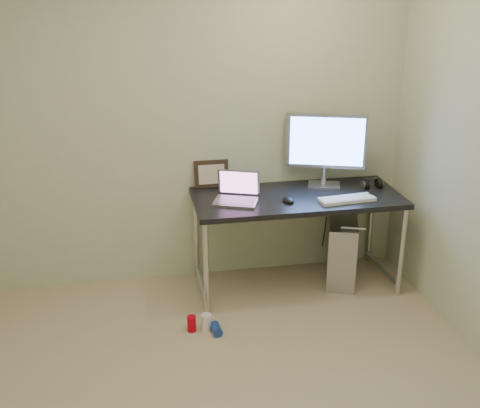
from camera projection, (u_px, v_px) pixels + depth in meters
The scene contains 16 objects.
wall_back at pixel (178, 124), 4.45m from camera, with size 3.50×0.02×2.50m, color beige.
desk at pixel (297, 206), 4.50m from camera, with size 1.54×0.68×0.75m.
tower_computer at pixel (342, 250), 4.74m from camera, with size 0.36×0.53×0.54m.
cable_a at pixel (326, 221), 4.92m from camera, with size 0.01×0.01×0.70m, color black.
cable_b at pixel (337, 223), 4.92m from camera, with size 0.01×0.01×0.72m, color black.
can_red at pixel (192, 324), 4.11m from camera, with size 0.06×0.06×0.11m, color red.
can_white at pixel (206, 322), 4.11m from camera, with size 0.07×0.07×0.13m, color white.
can_blue at pixel (216, 329), 4.09m from camera, with size 0.06×0.06×0.12m, color #1D3C9D.
laptop at pixel (237, 194), 4.35m from camera, with size 0.38×0.34×0.21m.
monitor at pixel (326, 144), 4.55m from camera, with size 0.59×0.25×0.57m.
keyboard at pixel (347, 199), 4.36m from camera, with size 0.41×0.13×0.02m, color white.
mouse_right at pixel (371, 195), 4.44m from camera, with size 0.07×0.11×0.04m, color black.
mouse_left at pixel (288, 199), 4.34m from camera, with size 0.08×0.12×0.04m, color black.
headphones at pixel (372, 184), 4.63m from camera, with size 0.14×0.09×0.10m.
picture_frame at pixel (211, 174), 4.61m from camera, with size 0.26×0.03×0.21m, color black.
webcam at pixel (237, 176), 4.63m from camera, with size 0.04×0.04×0.11m.
Camera 1 is at (-0.36, -2.63, 2.29)m, focal length 45.00 mm.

